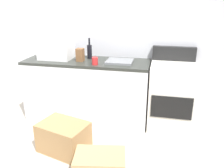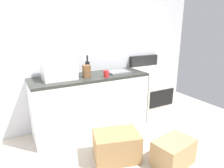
{
  "view_description": "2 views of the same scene",
  "coord_description": "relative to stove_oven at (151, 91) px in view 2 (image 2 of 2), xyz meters",
  "views": [
    {
      "loc": [
        1.34,
        -1.92,
        1.74
      ],
      "look_at": [
        0.7,
        1.1,
        0.61
      ],
      "focal_mm": 37.65,
      "sensor_mm": 36.0,
      "label": 1
    },
    {
      "loc": [
        -0.82,
        -1.59,
        1.63
      ],
      "look_at": [
        0.61,
        1.06,
        0.76
      ],
      "focal_mm": 31.99,
      "sensor_mm": 36.0,
      "label": 2
    }
  ],
  "objects": [
    {
      "name": "wall_back",
      "position": [
        -1.52,
        0.34,
        0.83
      ],
      "size": [
        5.0,
        0.1,
        2.6
      ],
      "primitive_type": "cube",
      "color": "silver",
      "rests_on": "ground_plane"
    },
    {
      "name": "kitchen_counter",
      "position": [
        -1.22,
        -0.01,
        -0.02
      ],
      "size": [
        1.8,
        0.6,
        0.9
      ],
      "color": "silver",
      "rests_on": "ground_plane"
    },
    {
      "name": "stove_oven",
      "position": [
        0.0,
        0.0,
        0.0
      ],
      "size": [
        0.6,
        0.61,
        1.1
      ],
      "color": "silver",
      "rests_on": "ground_plane"
    },
    {
      "name": "microwave",
      "position": [
        -1.68,
        0.02,
        0.57
      ],
      "size": [
        0.46,
        0.34,
        0.27
      ],
      "primitive_type": "cube",
      "color": "white",
      "rests_on": "kitchen_counter"
    },
    {
      "name": "sink_basin",
      "position": [
        -0.73,
        -0.02,
        0.45
      ],
      "size": [
        0.36,
        0.32,
        0.03
      ],
      "primitive_type": "cube",
      "color": "slate",
      "rests_on": "kitchen_counter"
    },
    {
      "name": "wine_bottle",
      "position": [
        -1.21,
        0.12,
        0.54
      ],
      "size": [
        0.07,
        0.07,
        0.3
      ],
      "color": "black",
      "rests_on": "kitchen_counter"
    },
    {
      "name": "coffee_mug",
      "position": [
        -1.04,
        -0.2,
        0.48
      ],
      "size": [
        0.08,
        0.08,
        0.1
      ],
      "primitive_type": "cylinder",
      "color": "red",
      "rests_on": "kitchen_counter"
    },
    {
      "name": "knife_block",
      "position": [
        -1.29,
        -0.06,
        0.52
      ],
      "size": [
        0.1,
        0.1,
        0.18
      ],
      "primitive_type": "cube",
      "color": "brown",
      "rests_on": "kitchen_counter"
    },
    {
      "name": "cardboard_box_large",
      "position": [
        -0.69,
        -1.31,
        -0.31
      ],
      "size": [
        0.54,
        0.41,
        0.32
      ],
      "primitive_type": "cube",
      "rotation": [
        0.0,
        0.0,
        0.17
      ],
      "color": "tan",
      "rests_on": "ground_plane"
    },
    {
      "name": "cardboard_box_medium",
      "position": [
        -1.25,
        -0.89,
        -0.29
      ],
      "size": [
        0.64,
        0.53,
        0.36
      ],
      "primitive_type": "cube",
      "rotation": [
        0.0,
        0.0,
        -0.28
      ],
      "color": "#A37A4C",
      "rests_on": "ground_plane"
    }
  ]
}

